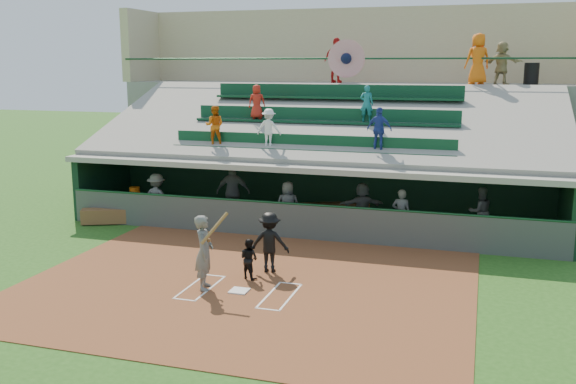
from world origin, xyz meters
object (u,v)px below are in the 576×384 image
(catcher, at_px, (249,259))
(trash_bin, at_px, (531,74))
(batter_at_plate, at_px, (204,252))
(white_table, at_px, (134,207))
(home_plate, at_px, (239,291))
(water_cooler, at_px, (135,192))

(catcher, distance_m, trash_bin, 15.00)
(batter_at_plate, height_order, trash_bin, trash_bin)
(white_table, distance_m, trash_bin, 15.98)
(home_plate, bearing_deg, white_table, 136.72)
(catcher, distance_m, white_table, 7.95)
(catcher, height_order, trash_bin, trash_bin)
(catcher, bearing_deg, home_plate, 117.17)
(catcher, relative_size, white_table, 1.25)
(white_table, relative_size, trash_bin, 0.99)
(batter_at_plate, xyz_separation_m, white_table, (-5.45, 6.00, -0.54))
(home_plate, relative_size, catcher, 0.41)
(trash_bin, bearing_deg, batter_at_plate, -120.60)
(white_table, bearing_deg, trash_bin, 19.21)
(batter_at_plate, distance_m, water_cooler, 8.04)
(trash_bin, bearing_deg, water_cooler, -150.80)
(catcher, xyz_separation_m, water_cooler, (-6.13, 4.95, 0.41))
(water_cooler, bearing_deg, white_table, 165.91)
(home_plate, height_order, catcher, catcher)
(white_table, distance_m, water_cooler, 0.55)
(batter_at_plate, distance_m, catcher, 1.34)
(batter_at_plate, bearing_deg, white_table, 132.23)
(batter_at_plate, relative_size, trash_bin, 2.33)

